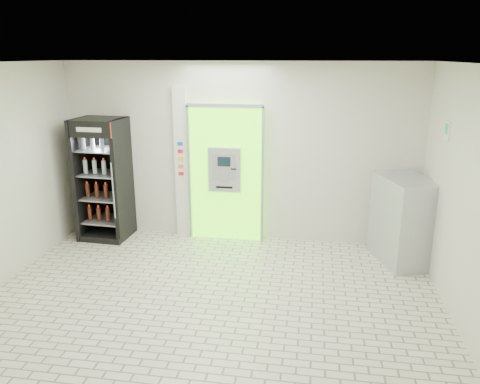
# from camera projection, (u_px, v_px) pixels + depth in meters

# --- Properties ---
(ground) EXTENTS (6.00, 6.00, 0.00)m
(ground) POSITION_uv_depth(u_px,v_px,m) (207.00, 309.00, 5.92)
(ground) COLOR beige
(ground) RESTS_ON ground
(room_shell) EXTENTS (6.00, 6.00, 6.00)m
(room_shell) POSITION_uv_depth(u_px,v_px,m) (203.00, 167.00, 5.40)
(room_shell) COLOR beige
(room_shell) RESTS_ON ground
(atm_assembly) EXTENTS (1.30, 0.24, 2.33)m
(atm_assembly) POSITION_uv_depth(u_px,v_px,m) (226.00, 173.00, 7.90)
(atm_assembly) COLOR #56E712
(atm_assembly) RESTS_ON ground
(pillar) EXTENTS (0.22, 0.11, 2.60)m
(pillar) POSITION_uv_depth(u_px,v_px,m) (182.00, 163.00, 8.02)
(pillar) COLOR silver
(pillar) RESTS_ON ground
(beverage_cooler) EXTENTS (0.82, 0.76, 2.08)m
(beverage_cooler) POSITION_uv_depth(u_px,v_px,m) (104.00, 181.00, 8.02)
(beverage_cooler) COLOR black
(beverage_cooler) RESTS_ON ground
(steel_cabinet) EXTENTS (0.97, 1.16, 1.33)m
(steel_cabinet) POSITION_uv_depth(u_px,v_px,m) (404.00, 221.00, 7.11)
(steel_cabinet) COLOR #AAACB2
(steel_cabinet) RESTS_ON ground
(exit_sign) EXTENTS (0.02, 0.22, 0.26)m
(exit_sign) POSITION_uv_depth(u_px,v_px,m) (447.00, 131.00, 6.19)
(exit_sign) COLOR white
(exit_sign) RESTS_ON room_shell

